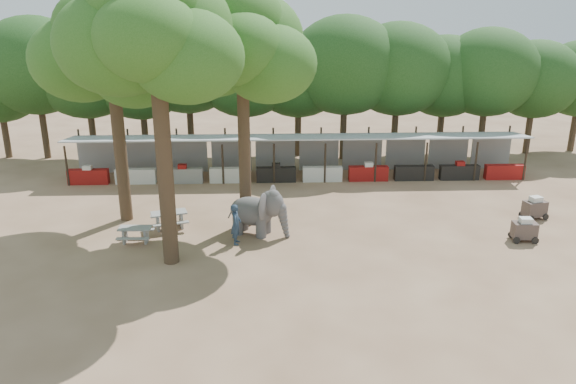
{
  "coord_description": "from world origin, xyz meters",
  "views": [
    {
      "loc": [
        -1.98,
        -19.49,
        10.29
      ],
      "look_at": [
        -1.0,
        5.0,
        2.0
      ],
      "focal_mm": 35.0,
      "sensor_mm": 36.0,
      "label": 1
    }
  ],
  "objects_px": {
    "elephant": "(259,211)",
    "picnic_table_far": "(169,218)",
    "picnic_table_near": "(135,233)",
    "yard_tree_back": "(239,44)",
    "yard_tree_center": "(152,33)",
    "cart_front": "(524,230)",
    "handler": "(236,224)",
    "cart_back": "(535,208)",
    "yard_tree_left": "(109,51)"
  },
  "relations": [
    {
      "from": "yard_tree_center",
      "to": "handler",
      "type": "relative_size",
      "value": 6.46
    },
    {
      "from": "handler",
      "to": "picnic_table_far",
      "type": "xyz_separation_m",
      "value": [
        -3.29,
        1.92,
        -0.39
      ]
    },
    {
      "from": "elephant",
      "to": "cart_front",
      "type": "relative_size",
      "value": 2.53
    },
    {
      "from": "yard_tree_back",
      "to": "cart_back",
      "type": "relative_size",
      "value": 8.37
    },
    {
      "from": "yard_tree_back",
      "to": "cart_front",
      "type": "height_order",
      "value": "yard_tree_back"
    },
    {
      "from": "handler",
      "to": "cart_front",
      "type": "distance_m",
      "value": 13.03
    },
    {
      "from": "handler",
      "to": "cart_front",
      "type": "height_order",
      "value": "handler"
    },
    {
      "from": "yard_tree_left",
      "to": "picnic_table_near",
      "type": "bearing_deg",
      "value": -68.58
    },
    {
      "from": "yard_tree_center",
      "to": "yard_tree_back",
      "type": "distance_m",
      "value": 5.04
    },
    {
      "from": "elephant",
      "to": "picnic_table_far",
      "type": "distance_m",
      "value": 4.42
    },
    {
      "from": "cart_back",
      "to": "elephant",
      "type": "bearing_deg",
      "value": 170.85
    },
    {
      "from": "cart_back",
      "to": "handler",
      "type": "bearing_deg",
      "value": 174.47
    },
    {
      "from": "yard_tree_left",
      "to": "picnic_table_far",
      "type": "distance_m",
      "value": 8.18
    },
    {
      "from": "yard_tree_center",
      "to": "picnic_table_far",
      "type": "xyz_separation_m",
      "value": [
        -0.52,
        3.51,
        -8.67
      ]
    },
    {
      "from": "handler",
      "to": "cart_back",
      "type": "xyz_separation_m",
      "value": [
        14.75,
        2.46,
        -0.36
      ]
    },
    {
      "from": "cart_front",
      "to": "elephant",
      "type": "bearing_deg",
      "value": 178.01
    },
    {
      "from": "yard_tree_left",
      "to": "picnic_table_near",
      "type": "distance_m",
      "value": 8.41
    },
    {
      "from": "yard_tree_back",
      "to": "picnic_table_near",
      "type": "height_order",
      "value": "yard_tree_back"
    },
    {
      "from": "yard_tree_back",
      "to": "picnic_table_near",
      "type": "distance_m",
      "value": 9.61
    },
    {
      "from": "yard_tree_left",
      "to": "handler",
      "type": "distance_m",
      "value": 9.88
    },
    {
      "from": "picnic_table_far",
      "to": "yard_tree_back",
      "type": "bearing_deg",
      "value": -8.7
    },
    {
      "from": "picnic_table_near",
      "to": "yard_tree_back",
      "type": "bearing_deg",
      "value": 25.67
    },
    {
      "from": "yard_tree_center",
      "to": "yard_tree_left",
      "type": "bearing_deg",
      "value": 120.96
    },
    {
      "from": "handler",
      "to": "picnic_table_far",
      "type": "height_order",
      "value": "handler"
    },
    {
      "from": "elephant",
      "to": "yard_tree_back",
      "type": "bearing_deg",
      "value": 140.39
    },
    {
      "from": "cart_front",
      "to": "cart_back",
      "type": "xyz_separation_m",
      "value": [
        1.72,
        2.7,
        0.02
      ]
    },
    {
      "from": "cart_front",
      "to": "picnic_table_far",
      "type": "bearing_deg",
      "value": 176.6
    },
    {
      "from": "yard_tree_left",
      "to": "handler",
      "type": "xyz_separation_m",
      "value": [
        5.77,
        -3.41,
        -7.27
      ]
    },
    {
      "from": "yard_tree_center",
      "to": "elephant",
      "type": "xyz_separation_m",
      "value": [
        3.77,
        2.64,
        -8.08
      ]
    },
    {
      "from": "yard_tree_center",
      "to": "yard_tree_back",
      "type": "xyz_separation_m",
      "value": [
        3.0,
        4.0,
        -0.67
      ]
    },
    {
      "from": "picnic_table_far",
      "to": "cart_back",
      "type": "distance_m",
      "value": 18.05
    },
    {
      "from": "cart_front",
      "to": "cart_back",
      "type": "bearing_deg",
      "value": 61.53
    },
    {
      "from": "picnic_table_near",
      "to": "cart_back",
      "type": "height_order",
      "value": "cart_back"
    },
    {
      "from": "yard_tree_back",
      "to": "handler",
      "type": "bearing_deg",
      "value": -95.54
    },
    {
      "from": "yard_tree_back",
      "to": "cart_back",
      "type": "bearing_deg",
      "value": 0.22
    },
    {
      "from": "yard_tree_left",
      "to": "elephant",
      "type": "distance_m",
      "value": 10.07
    },
    {
      "from": "picnic_table_far",
      "to": "cart_front",
      "type": "distance_m",
      "value": 16.46
    },
    {
      "from": "elephant",
      "to": "yard_tree_center",
      "type": "bearing_deg",
      "value": -124.16
    },
    {
      "from": "yard_tree_center",
      "to": "yard_tree_back",
      "type": "height_order",
      "value": "yard_tree_center"
    },
    {
      "from": "picnic_table_near",
      "to": "picnic_table_far",
      "type": "distance_m",
      "value": 2.05
    },
    {
      "from": "picnic_table_far",
      "to": "cart_back",
      "type": "relative_size",
      "value": 1.49
    },
    {
      "from": "yard_tree_left",
      "to": "yard_tree_center",
      "type": "height_order",
      "value": "yard_tree_center"
    },
    {
      "from": "cart_front",
      "to": "handler",
      "type": "bearing_deg",
      "value": -176.91
    },
    {
      "from": "picnic_table_near",
      "to": "picnic_table_far",
      "type": "xyz_separation_m",
      "value": [
        1.26,
        1.61,
        0.07
      ]
    },
    {
      "from": "yard_tree_left",
      "to": "picnic_table_far",
      "type": "bearing_deg",
      "value": -31.0
    },
    {
      "from": "picnic_table_far",
      "to": "cart_front",
      "type": "xyz_separation_m",
      "value": [
        16.32,
        -2.15,
        0.01
      ]
    },
    {
      "from": "picnic_table_near",
      "to": "yard_tree_left",
      "type": "bearing_deg",
      "value": 113.43
    },
    {
      "from": "yard_tree_left",
      "to": "elephant",
      "type": "height_order",
      "value": "yard_tree_left"
    },
    {
      "from": "picnic_table_far",
      "to": "yard_tree_left",
      "type": "bearing_deg",
      "value": 132.4
    },
    {
      "from": "yard_tree_back",
      "to": "cart_back",
      "type": "distance_m",
      "value": 16.56
    }
  ]
}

